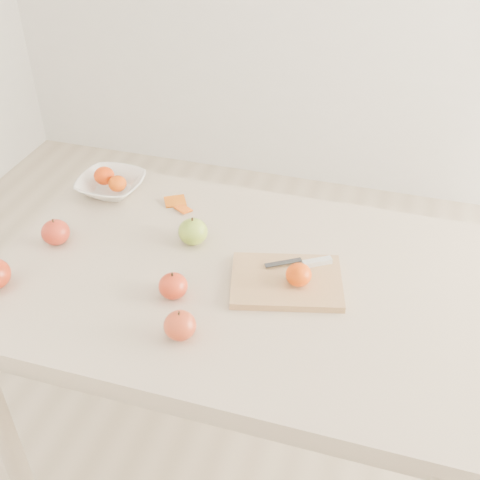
# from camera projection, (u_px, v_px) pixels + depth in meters

# --- Properties ---
(ground) EXTENTS (3.50, 3.50, 0.00)m
(ground) POSITION_uv_depth(u_px,v_px,m) (236.00, 452.00, 1.94)
(ground) COLOR #C6B293
(ground) RESTS_ON ground
(table) EXTENTS (1.20, 0.80, 0.75)m
(table) POSITION_uv_depth(u_px,v_px,m) (234.00, 303.00, 1.55)
(table) COLOR beige
(table) RESTS_ON ground
(cutting_board) EXTENTS (0.31, 0.25, 0.02)m
(cutting_board) POSITION_uv_depth(u_px,v_px,m) (287.00, 281.00, 1.46)
(cutting_board) COLOR tan
(cutting_board) RESTS_ON table
(board_tangerine) EXTENTS (0.06, 0.06, 0.05)m
(board_tangerine) POSITION_uv_depth(u_px,v_px,m) (299.00, 275.00, 1.42)
(board_tangerine) COLOR #D74807
(board_tangerine) RESTS_ON cutting_board
(fruit_bowl) EXTENTS (0.19, 0.19, 0.05)m
(fruit_bowl) POSITION_uv_depth(u_px,v_px,m) (111.00, 185.00, 1.79)
(fruit_bowl) COLOR white
(fruit_bowl) RESTS_ON table
(bowl_tangerine_near) EXTENTS (0.06, 0.06, 0.05)m
(bowl_tangerine_near) POSITION_uv_depth(u_px,v_px,m) (104.00, 176.00, 1.79)
(bowl_tangerine_near) COLOR #D53C07
(bowl_tangerine_near) RESTS_ON fruit_bowl
(bowl_tangerine_far) EXTENTS (0.05, 0.05, 0.05)m
(bowl_tangerine_far) POSITION_uv_depth(u_px,v_px,m) (117.00, 184.00, 1.76)
(bowl_tangerine_far) COLOR #E64008
(bowl_tangerine_far) RESTS_ON fruit_bowl
(orange_peel_a) EXTENTS (0.07, 0.07, 0.01)m
(orange_peel_a) POSITION_uv_depth(u_px,v_px,m) (175.00, 202.00, 1.75)
(orange_peel_a) COLOR #C9590E
(orange_peel_a) RESTS_ON table
(orange_peel_b) EXTENTS (0.06, 0.05, 0.01)m
(orange_peel_b) POSITION_uv_depth(u_px,v_px,m) (183.00, 210.00, 1.72)
(orange_peel_b) COLOR orange
(orange_peel_b) RESTS_ON table
(paring_knife) EXTENTS (0.16, 0.09, 0.01)m
(paring_knife) POSITION_uv_depth(u_px,v_px,m) (312.00, 262.00, 1.49)
(paring_knife) COLOR silver
(paring_knife) RESTS_ON cutting_board
(apple_green) EXTENTS (0.08, 0.08, 0.07)m
(apple_green) POSITION_uv_depth(u_px,v_px,m) (193.00, 232.00, 1.58)
(apple_green) COLOR #5C8F1C
(apple_green) RESTS_ON table
(apple_red_e) EXTENTS (0.07, 0.07, 0.06)m
(apple_red_e) POSITION_uv_depth(u_px,v_px,m) (173.00, 286.00, 1.41)
(apple_red_e) COLOR #9F0A07
(apple_red_e) RESTS_ON table
(apple_red_c) EXTENTS (0.07, 0.07, 0.06)m
(apple_red_c) POSITION_uv_depth(u_px,v_px,m) (180.00, 325.00, 1.30)
(apple_red_c) COLOR maroon
(apple_red_c) RESTS_ON table
(apple_red_b) EXTENTS (0.07, 0.07, 0.07)m
(apple_red_b) POSITION_uv_depth(u_px,v_px,m) (56.00, 232.00, 1.58)
(apple_red_b) COLOR maroon
(apple_red_b) RESTS_ON table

